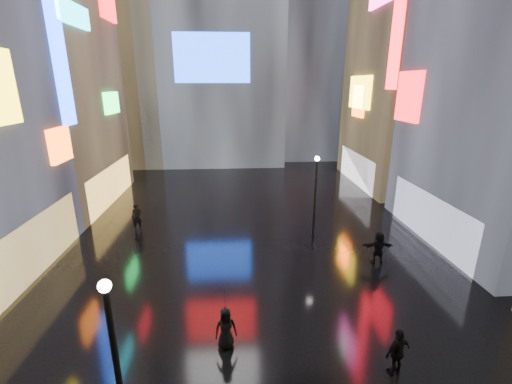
{
  "coord_description": "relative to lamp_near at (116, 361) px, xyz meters",
  "views": [
    {
      "loc": [
        -0.92,
        -1.85,
        9.4
      ],
      "look_at": [
        0.0,
        12.0,
        5.0
      ],
      "focal_mm": 24.0,
      "sensor_mm": 36.0,
      "label": 1
    }
  ],
  "objects": [
    {
      "name": "pedestrian_6",
      "position": [
        -3.56,
        14.77,
        -2.02
      ],
      "size": [
        0.73,
        0.54,
        1.84
      ],
      "primitive_type": "imported",
      "rotation": [
        0.0,
        0.0,
        0.16
      ],
      "color": "black",
      "rests_on": "ground"
    },
    {
      "name": "pedestrian_4",
      "position": [
        2.55,
        3.6,
        -2.12
      ],
      "size": [
        0.88,
        0.66,
        1.64
      ],
      "primitive_type": "imported",
      "rotation": [
        0.0,
        0.0,
        0.18
      ],
      "color": "black",
      "rests_on": "ground"
    },
    {
      "name": "building_left_far",
      "position": [
        -12.1,
        20.94,
        8.04
      ],
      "size": [
        10.28,
        12.0,
        22.0
      ],
      "color": "black",
      "rests_on": "ground"
    },
    {
      "name": "pedestrian_3",
      "position": [
        8.3,
        2.02,
        -2.08
      ],
      "size": [
        1.1,
        0.75,
        1.73
      ],
      "primitive_type": "imported",
      "rotation": [
        0.0,
        0.0,
        3.51
      ],
      "color": "black",
      "rests_on": "ground"
    },
    {
      "name": "building_right_far",
      "position": [
        19.86,
        24.94,
        11.03
      ],
      "size": [
        10.28,
        12.0,
        28.0
      ],
      "color": "black",
      "rests_on": "ground"
    },
    {
      "name": "pedestrian_5",
      "position": [
        10.71,
        9.39,
        -2.04
      ],
      "size": [
        1.71,
        0.64,
        1.81
      ],
      "primitive_type": "imported",
      "rotation": [
        0.0,
        0.0,
        3.08
      ],
      "color": "black",
      "rests_on": "ground"
    },
    {
      "name": "umbrella_2",
      "position": [
        2.55,
        3.6,
        -0.84
      ],
      "size": [
        1.05,
        1.07,
        0.92
      ],
      "primitive_type": "imported",
      "rotation": [
        0.0,
        0.0,
        3.1
      ],
      "color": "black",
      "rests_on": "pedestrian_4"
    },
    {
      "name": "tower_flank_left",
      "position": [
        -10.12,
        36.94,
        10.06
      ],
      "size": [
        10.0,
        10.0,
        26.0
      ],
      "primitive_type": "cube",
      "color": "black",
      "rests_on": "ground"
    },
    {
      "name": "ground",
      "position": [
        3.88,
        14.94,
        -2.94
      ],
      "size": [
        140.0,
        140.0,
        0.0
      ],
      "primitive_type": "plane",
      "color": "black",
      "rests_on": "ground"
    },
    {
      "name": "lamp_far",
      "position": [
        8.05,
        13.28,
        0.0
      ],
      "size": [
        0.3,
        0.3,
        5.2
      ],
      "color": "black",
      "rests_on": "ground"
    },
    {
      "name": "tower_flank_right",
      "position": [
        12.88,
        40.94,
        14.06
      ],
      "size": [
        12.0,
        12.0,
        34.0
      ],
      "primitive_type": "cube",
      "color": "black",
      "rests_on": "ground"
    },
    {
      "name": "lamp_near",
      "position": [
        0.0,
        0.0,
        0.0
      ],
      "size": [
        0.3,
        0.3,
        5.2
      ],
      "color": "black",
      "rests_on": "ground"
    }
  ]
}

